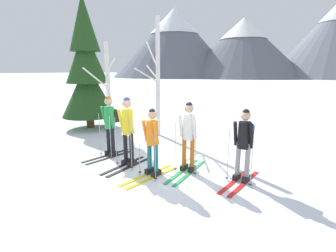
{
  "coord_description": "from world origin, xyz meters",
  "views": [
    {
      "loc": [
        2.76,
        -5.15,
        2.48
      ],
      "look_at": [
        -0.09,
        0.48,
        1.05
      ],
      "focal_mm": 26.39,
      "sensor_mm": 36.0,
      "label": 1
    }
  ],
  "objects_px": {
    "skier_in_green": "(110,122)",
    "birch_tree_tall": "(157,77)",
    "skier_in_orange": "(152,140)",
    "skier_in_black": "(244,142)",
    "skier_in_yellow": "(127,128)",
    "skier_in_white": "(188,134)",
    "pine_tree_near": "(87,70)",
    "birch_tree_slender": "(108,92)"
  },
  "relations": [
    {
      "from": "skier_in_green",
      "to": "birch_tree_tall",
      "type": "height_order",
      "value": "birch_tree_tall"
    },
    {
      "from": "skier_in_orange",
      "to": "skier_in_black",
      "type": "height_order",
      "value": "skier_in_black"
    },
    {
      "from": "skier_in_yellow",
      "to": "skier_in_white",
      "type": "xyz_separation_m",
      "value": [
        1.54,
        0.36,
        -0.06
      ]
    },
    {
      "from": "skier_in_green",
      "to": "skier_in_yellow",
      "type": "xyz_separation_m",
      "value": [
        0.9,
        -0.39,
        0.01
      ]
    },
    {
      "from": "skier_in_green",
      "to": "skier_in_yellow",
      "type": "height_order",
      "value": "skier_in_yellow"
    },
    {
      "from": "skier_in_yellow",
      "to": "pine_tree_near",
      "type": "xyz_separation_m",
      "value": [
        -4.13,
        2.91,
        1.48
      ]
    },
    {
      "from": "skier_in_orange",
      "to": "pine_tree_near",
      "type": "distance_m",
      "value": 6.15
    },
    {
      "from": "skier_in_orange",
      "to": "skier_in_white",
      "type": "height_order",
      "value": "skier_in_white"
    },
    {
      "from": "skier_in_orange",
      "to": "skier_in_white",
      "type": "xyz_separation_m",
      "value": [
        0.66,
        0.62,
        0.08
      ]
    },
    {
      "from": "skier_in_orange",
      "to": "skier_in_green",
      "type": "bearing_deg",
      "value": 159.88
    },
    {
      "from": "skier_in_yellow",
      "to": "birch_tree_tall",
      "type": "xyz_separation_m",
      "value": [
        -0.85,
        3.12,
        1.2
      ]
    },
    {
      "from": "birch_tree_slender",
      "to": "skier_in_green",
      "type": "bearing_deg",
      "value": -49.37
    },
    {
      "from": "skier_in_white",
      "to": "birch_tree_tall",
      "type": "xyz_separation_m",
      "value": [
        -2.39,
        2.76,
        1.26
      ]
    },
    {
      "from": "skier_in_white",
      "to": "birch_tree_tall",
      "type": "bearing_deg",
      "value": 130.89
    },
    {
      "from": "pine_tree_near",
      "to": "skier_in_white",
      "type": "bearing_deg",
      "value": -24.16
    },
    {
      "from": "skier_in_black",
      "to": "birch_tree_slender",
      "type": "height_order",
      "value": "birch_tree_slender"
    },
    {
      "from": "skier_in_orange",
      "to": "birch_tree_tall",
      "type": "xyz_separation_m",
      "value": [
        -1.73,
        3.38,
        1.34
      ]
    },
    {
      "from": "skier_in_white",
      "to": "pine_tree_near",
      "type": "distance_m",
      "value": 6.41
    },
    {
      "from": "skier_in_green",
      "to": "skier_in_yellow",
      "type": "bearing_deg",
      "value": -23.62
    },
    {
      "from": "birch_tree_tall",
      "to": "skier_in_yellow",
      "type": "bearing_deg",
      "value": -74.8
    },
    {
      "from": "skier_in_green",
      "to": "birch_tree_slender",
      "type": "height_order",
      "value": "birch_tree_slender"
    },
    {
      "from": "birch_tree_tall",
      "to": "birch_tree_slender",
      "type": "height_order",
      "value": "birch_tree_tall"
    },
    {
      "from": "pine_tree_near",
      "to": "skier_in_yellow",
      "type": "bearing_deg",
      "value": -35.12
    },
    {
      "from": "skier_in_black",
      "to": "birch_tree_tall",
      "type": "distance_m",
      "value": 4.78
    },
    {
      "from": "skier_in_yellow",
      "to": "skier_in_orange",
      "type": "distance_m",
      "value": 0.93
    },
    {
      "from": "skier_in_yellow",
      "to": "birch_tree_slender",
      "type": "xyz_separation_m",
      "value": [
        -1.98,
        1.66,
        0.72
      ]
    },
    {
      "from": "pine_tree_near",
      "to": "birch_tree_tall",
      "type": "height_order",
      "value": "pine_tree_near"
    },
    {
      "from": "skier_in_yellow",
      "to": "pine_tree_near",
      "type": "relative_size",
      "value": 0.33
    },
    {
      "from": "skier_in_orange",
      "to": "birch_tree_slender",
      "type": "bearing_deg",
      "value": 146.24
    },
    {
      "from": "skier_in_green",
      "to": "birch_tree_tall",
      "type": "bearing_deg",
      "value": 88.95
    },
    {
      "from": "skier_in_black",
      "to": "skier_in_green",
      "type": "bearing_deg",
      "value": -179.93
    },
    {
      "from": "skier_in_orange",
      "to": "skier_in_yellow",
      "type": "bearing_deg",
      "value": 163.61
    },
    {
      "from": "skier_in_orange",
      "to": "birch_tree_slender",
      "type": "height_order",
      "value": "birch_tree_slender"
    },
    {
      "from": "pine_tree_near",
      "to": "birch_tree_slender",
      "type": "height_order",
      "value": "pine_tree_near"
    },
    {
      "from": "skier_in_green",
      "to": "birch_tree_tall",
      "type": "relative_size",
      "value": 0.41
    },
    {
      "from": "pine_tree_near",
      "to": "birch_tree_slender",
      "type": "distance_m",
      "value": 2.6
    },
    {
      "from": "pine_tree_near",
      "to": "birch_tree_slender",
      "type": "relative_size",
      "value": 1.61
    },
    {
      "from": "skier_in_green",
      "to": "skier_in_orange",
      "type": "xyz_separation_m",
      "value": [
        1.78,
        -0.65,
        -0.13
      ]
    },
    {
      "from": "birch_tree_slender",
      "to": "skier_in_black",
      "type": "bearing_deg",
      "value": -14.57
    },
    {
      "from": "skier_in_black",
      "to": "birch_tree_slender",
      "type": "xyz_separation_m",
      "value": [
        -4.84,
        1.26,
        0.81
      ]
    },
    {
      "from": "skier_in_white",
      "to": "birch_tree_slender",
      "type": "height_order",
      "value": "birch_tree_slender"
    },
    {
      "from": "skier_in_yellow",
      "to": "skier_in_black",
      "type": "bearing_deg",
      "value": 7.91
    }
  ]
}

